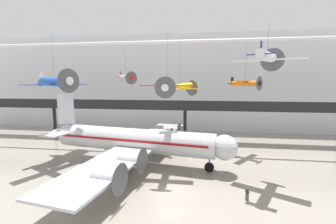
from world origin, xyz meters
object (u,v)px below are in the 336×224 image
at_px(suspended_plane_white_twin, 267,57).
at_px(info_sign_pedestal, 247,196).
at_px(suspended_plane_yellow_lowwing, 181,87).
at_px(suspended_plane_silver_racer, 126,77).
at_px(suspended_plane_blue_trainer, 55,82).
at_px(airliner_silver_main, 133,140).
at_px(suspended_plane_red_highwing, 168,89).
at_px(suspended_plane_orange_highwing, 245,83).

xyz_separation_m(suspended_plane_white_twin, info_sign_pedestal, (-2.58, -5.02, -14.72)).
distance_m(suspended_plane_yellow_lowwing, info_sign_pedestal, 22.45).
relative_size(suspended_plane_silver_racer, suspended_plane_blue_trainer, 0.82).
bearing_deg(suspended_plane_white_twin, suspended_plane_blue_trainer, 113.71).
bearing_deg(airliner_silver_main, info_sign_pedestal, -21.46).
distance_m(suspended_plane_white_twin, info_sign_pedestal, 15.76).
bearing_deg(suspended_plane_silver_racer, suspended_plane_red_highwing, -5.64).
xyz_separation_m(suspended_plane_orange_highwing, suspended_plane_yellow_lowwing, (-10.91, 1.48, -0.70)).
bearing_deg(info_sign_pedestal, airliner_silver_main, 126.11).
relative_size(suspended_plane_orange_highwing, suspended_plane_red_highwing, 0.94).
bearing_deg(suspended_plane_silver_racer, suspended_plane_yellow_lowwing, 34.77).
xyz_separation_m(suspended_plane_red_highwing, suspended_plane_silver_racer, (-10.40, 13.99, 1.92)).
bearing_deg(suspended_plane_blue_trainer, suspended_plane_orange_highwing, 43.82).
bearing_deg(suspended_plane_yellow_lowwing, suspended_plane_silver_racer, 116.71).
height_order(suspended_plane_orange_highwing, suspended_plane_silver_racer, suspended_plane_silver_racer).
distance_m(suspended_plane_orange_highwing, suspended_plane_red_highwing, 15.32).
xyz_separation_m(airliner_silver_main, suspended_plane_orange_highwing, (17.35, 7.31, 8.56)).
bearing_deg(suspended_plane_white_twin, suspended_plane_silver_racer, 82.99).
xyz_separation_m(suspended_plane_blue_trainer, info_sign_pedestal, (25.75, -6.81, -11.79)).
relative_size(suspended_plane_red_highwing, suspended_plane_yellow_lowwing, 0.93).
height_order(suspended_plane_white_twin, suspended_plane_blue_trainer, suspended_plane_white_twin).
distance_m(airliner_silver_main, suspended_plane_orange_highwing, 20.68).
bearing_deg(suspended_plane_white_twin, suspended_plane_yellow_lowwing, 68.69).
bearing_deg(suspended_plane_orange_highwing, suspended_plane_silver_racer, -153.05).
relative_size(suspended_plane_orange_highwing, suspended_plane_blue_trainer, 0.92).
bearing_deg(suspended_plane_red_highwing, suspended_plane_white_twin, 83.08).
xyz_separation_m(suspended_plane_white_twin, suspended_plane_yellow_lowwing, (-11.11, 12.62, -3.75)).
xyz_separation_m(airliner_silver_main, suspended_plane_blue_trainer, (-10.79, -2.05, 8.69)).
height_order(suspended_plane_white_twin, suspended_plane_yellow_lowwing, suspended_plane_white_twin).
xyz_separation_m(suspended_plane_orange_highwing, suspended_plane_white_twin, (0.20, -11.14, 3.05)).
xyz_separation_m(suspended_plane_silver_racer, suspended_plane_white_twin, (22.22, -15.18, 1.86)).
distance_m(suspended_plane_red_highwing, suspended_plane_silver_racer, 17.54).
bearing_deg(suspended_plane_blue_trainer, suspended_plane_white_twin, 21.82).
height_order(suspended_plane_yellow_lowwing, info_sign_pedestal, suspended_plane_yellow_lowwing).
bearing_deg(suspended_plane_red_highwing, airliner_silver_main, -115.99).
bearing_deg(airliner_silver_main, suspended_plane_orange_highwing, 31.98).
height_order(suspended_plane_white_twin, info_sign_pedestal, suspended_plane_white_twin).
bearing_deg(suspended_plane_orange_highwing, suspended_plane_red_highwing, -102.09).
relative_size(suspended_plane_white_twin, info_sign_pedestal, 6.36).
xyz_separation_m(airliner_silver_main, suspended_plane_red_highwing, (5.72, -2.65, 7.84)).
height_order(airliner_silver_main, suspended_plane_yellow_lowwing, suspended_plane_yellow_lowwing).
relative_size(airliner_silver_main, info_sign_pedestal, 28.36).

